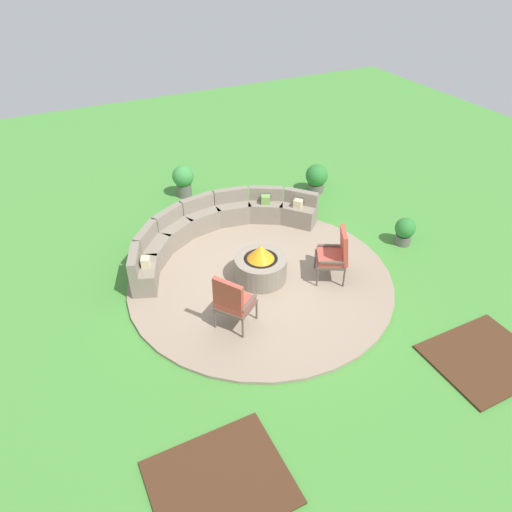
{
  "coord_description": "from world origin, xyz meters",
  "views": [
    {
      "loc": [
        -3.26,
        -6.37,
        5.73
      ],
      "look_at": [
        0.0,
        0.2,
        0.45
      ],
      "focal_mm": 33.17,
      "sensor_mm": 36.0,
      "label": 1
    }
  ],
  "objects_px": {
    "curved_stone_bench": "(213,227)",
    "lounge_chair_front_left": "(233,301)",
    "lounge_chair_front_right": "(336,254)",
    "potted_plant_1": "(405,230)",
    "fire_pit": "(261,266)",
    "potted_plant_2": "(183,179)",
    "potted_plant_0": "(316,178)"
  },
  "relations": [
    {
      "from": "fire_pit",
      "to": "potted_plant_0",
      "type": "xyz_separation_m",
      "value": [
        2.91,
        2.63,
        0.04
      ]
    },
    {
      "from": "lounge_chair_front_left",
      "to": "potted_plant_1",
      "type": "bearing_deg",
      "value": 63.14
    },
    {
      "from": "potted_plant_0",
      "to": "lounge_chair_front_right",
      "type": "bearing_deg",
      "value": -116.99
    },
    {
      "from": "curved_stone_bench",
      "to": "lounge_chair_front_left",
      "type": "bearing_deg",
      "value": -105.27
    },
    {
      "from": "lounge_chair_front_right",
      "to": "potted_plant_0",
      "type": "relative_size",
      "value": 1.46
    },
    {
      "from": "lounge_chair_front_left",
      "to": "potted_plant_1",
      "type": "relative_size",
      "value": 1.81
    },
    {
      "from": "lounge_chair_front_left",
      "to": "potted_plant_2",
      "type": "bearing_deg",
      "value": 133.45
    },
    {
      "from": "fire_pit",
      "to": "curved_stone_bench",
      "type": "bearing_deg",
      "value": 99.65
    },
    {
      "from": "curved_stone_bench",
      "to": "potted_plant_1",
      "type": "bearing_deg",
      "value": -27.84
    },
    {
      "from": "fire_pit",
      "to": "potted_plant_2",
      "type": "relative_size",
      "value": 1.25
    },
    {
      "from": "curved_stone_bench",
      "to": "fire_pit",
      "type": "bearing_deg",
      "value": -80.35
    },
    {
      "from": "fire_pit",
      "to": "lounge_chair_front_right",
      "type": "height_order",
      "value": "lounge_chair_front_right"
    },
    {
      "from": "potted_plant_0",
      "to": "potted_plant_2",
      "type": "distance_m",
      "value": 3.33
    },
    {
      "from": "potted_plant_0",
      "to": "potted_plant_2",
      "type": "height_order",
      "value": "potted_plant_2"
    },
    {
      "from": "lounge_chair_front_left",
      "to": "lounge_chair_front_right",
      "type": "distance_m",
      "value": 2.31
    },
    {
      "from": "lounge_chair_front_right",
      "to": "potted_plant_2",
      "type": "xyz_separation_m",
      "value": [
        -1.43,
        4.5,
        -0.16
      ]
    },
    {
      "from": "curved_stone_bench",
      "to": "potted_plant_2",
      "type": "bearing_deg",
      "value": 86.9
    },
    {
      "from": "fire_pit",
      "to": "potted_plant_1",
      "type": "bearing_deg",
      "value": -3.83
    },
    {
      "from": "potted_plant_0",
      "to": "potted_plant_2",
      "type": "xyz_separation_m",
      "value": [
        -3.07,
        1.28,
        0.06
      ]
    },
    {
      "from": "potted_plant_1",
      "to": "lounge_chair_front_right",
      "type": "bearing_deg",
      "value": -169.77
    },
    {
      "from": "lounge_chair_front_right",
      "to": "fire_pit",
      "type": "bearing_deg",
      "value": 93.43
    },
    {
      "from": "fire_pit",
      "to": "curved_stone_bench",
      "type": "relative_size",
      "value": 0.22
    },
    {
      "from": "potted_plant_0",
      "to": "potted_plant_1",
      "type": "bearing_deg",
      "value": -81.95
    },
    {
      "from": "lounge_chair_front_left",
      "to": "potted_plant_2",
      "type": "distance_m",
      "value": 4.96
    },
    {
      "from": "fire_pit",
      "to": "potted_plant_2",
      "type": "distance_m",
      "value": 3.92
    },
    {
      "from": "lounge_chair_front_right",
      "to": "potted_plant_1",
      "type": "distance_m",
      "value": 2.1
    },
    {
      "from": "lounge_chair_front_right",
      "to": "potted_plant_1",
      "type": "height_order",
      "value": "lounge_chair_front_right"
    },
    {
      "from": "curved_stone_bench",
      "to": "potted_plant_0",
      "type": "relative_size",
      "value": 6.15
    },
    {
      "from": "curved_stone_bench",
      "to": "potted_plant_2",
      "type": "xyz_separation_m",
      "value": [
        0.12,
        2.23,
        0.09
      ]
    },
    {
      "from": "curved_stone_bench",
      "to": "potted_plant_2",
      "type": "relative_size",
      "value": 5.59
    },
    {
      "from": "fire_pit",
      "to": "lounge_chair_front_right",
      "type": "distance_m",
      "value": 1.42
    },
    {
      "from": "curved_stone_bench",
      "to": "potted_plant_0",
      "type": "xyz_separation_m",
      "value": [
        3.19,
        0.95,
        0.03
      ]
    }
  ]
}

